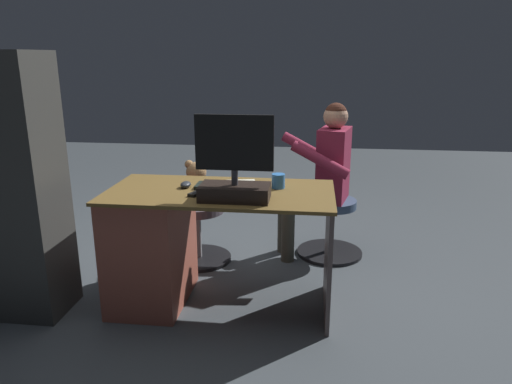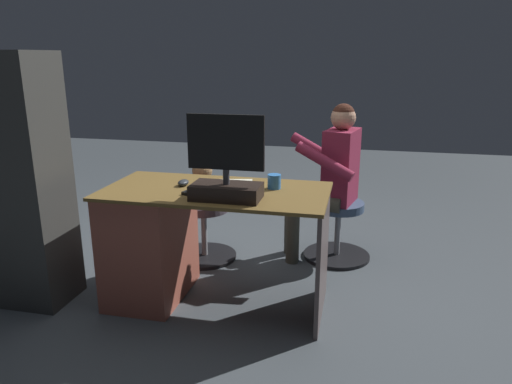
% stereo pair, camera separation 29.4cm
% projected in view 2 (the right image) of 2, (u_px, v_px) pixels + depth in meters
% --- Properties ---
extents(ground_plane, '(10.00, 10.00, 0.00)m').
position_uv_depth(ground_plane, '(232.00, 278.00, 3.29)').
color(ground_plane, '#42494F').
extents(desk, '(1.32, 0.66, 0.73)m').
position_uv_depth(desk, '(163.00, 239.00, 2.95)').
color(desk, brown).
rests_on(desk, ground_plane).
extents(monitor, '(0.42, 0.20, 0.46)m').
position_uv_depth(monitor, '(226.00, 175.00, 2.56)').
color(monitor, black).
rests_on(monitor, desk).
extents(keyboard, '(0.42, 0.14, 0.02)m').
position_uv_depth(keyboard, '(227.00, 186.00, 2.83)').
color(keyboard, black).
rests_on(keyboard, desk).
extents(computer_mouse, '(0.06, 0.10, 0.04)m').
position_uv_depth(computer_mouse, '(183.00, 183.00, 2.86)').
color(computer_mouse, '#282D32').
rests_on(computer_mouse, desk).
extents(cup, '(0.08, 0.08, 0.09)m').
position_uv_depth(cup, '(274.00, 182.00, 2.79)').
color(cup, '#3372BF').
rests_on(cup, desk).
extents(tv_remote, '(0.09, 0.16, 0.02)m').
position_uv_depth(tv_remote, '(193.00, 191.00, 2.72)').
color(tv_remote, black).
rests_on(tv_remote, desk).
extents(notebook_binder, '(0.28, 0.34, 0.02)m').
position_uv_depth(notebook_binder, '(233.00, 187.00, 2.78)').
color(notebook_binder, beige).
rests_on(notebook_binder, desk).
extents(office_chair_teddy, '(0.48, 0.48, 0.44)m').
position_uv_depth(office_chair_teddy, '(204.00, 226.00, 3.56)').
color(office_chair_teddy, black).
rests_on(office_chair_teddy, ground_plane).
extents(teddy_bear, '(0.22, 0.23, 0.33)m').
position_uv_depth(teddy_bear, '(203.00, 182.00, 3.48)').
color(teddy_bear, '#9F7549').
rests_on(teddy_bear, office_chair_teddy).
extents(visitor_chair, '(0.50, 0.50, 0.44)m').
position_uv_depth(visitor_chair, '(338.00, 228.00, 3.58)').
color(visitor_chair, black).
rests_on(visitor_chair, ground_plane).
extents(person, '(0.54, 0.56, 1.17)m').
position_uv_depth(person, '(330.00, 171.00, 3.45)').
color(person, maroon).
rests_on(person, ground_plane).
extents(equipment_rack, '(0.44, 0.36, 1.52)m').
position_uv_depth(equipment_rack, '(24.00, 183.00, 2.82)').
color(equipment_rack, '#333330').
rests_on(equipment_rack, ground_plane).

